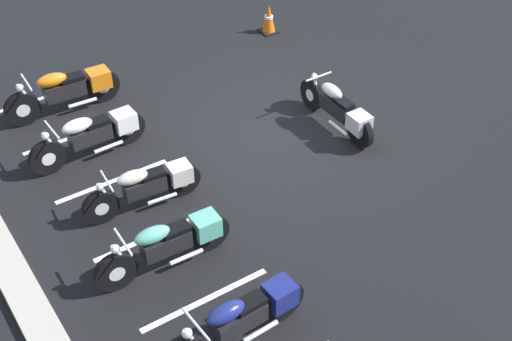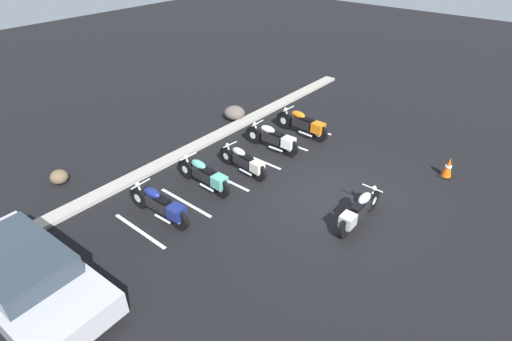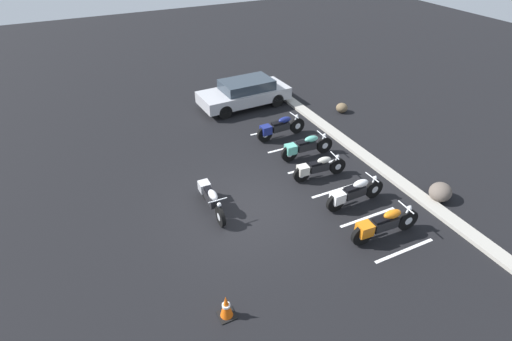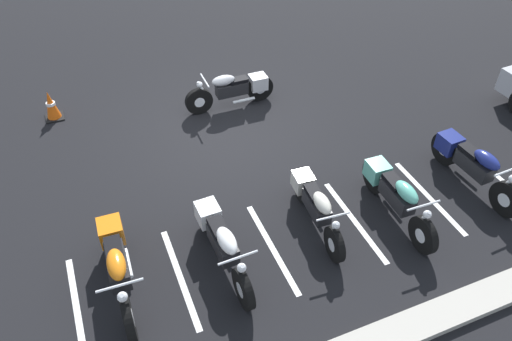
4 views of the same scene
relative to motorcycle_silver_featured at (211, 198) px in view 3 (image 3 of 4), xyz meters
name	(u,v)px [view 3 (image 3 of 4)]	position (x,y,z in m)	size (l,w,h in m)	color
ground	(246,210)	(0.57, 0.96, -0.44)	(60.00, 60.00, 0.00)	black
motorcycle_silver_featured	(211,198)	(0.00, 0.00, 0.00)	(2.13, 0.60, 0.84)	black
parked_bike_0	(279,128)	(-3.21, 4.21, 0.03)	(0.64, 2.26, 0.89)	black
parked_bike_1	(305,147)	(-1.40, 4.35, 0.02)	(0.62, 2.22, 0.87)	black
parked_bike_2	(317,168)	(0.01, 4.01, -0.01)	(0.58, 2.07, 0.81)	black
parked_bike_3	(353,193)	(1.79, 4.20, 0.02)	(0.63, 2.23, 0.88)	black
parked_bike_4	(383,225)	(3.42, 4.03, 0.04)	(0.65, 2.32, 0.91)	black
car_silver	(245,93)	(-6.72, 4.24, 0.24)	(1.99, 4.38, 1.29)	black
concrete_curb	(381,168)	(0.57, 6.47, -0.38)	(18.00, 0.50, 0.12)	#A8A399
landscape_rock_0	(342,108)	(-4.09, 8.06, -0.22)	(0.53, 0.54, 0.44)	brown
landscape_rock_1	(440,192)	(2.82, 7.00, -0.15)	(0.84, 0.71, 0.59)	#5E534A
traffic_cone	(226,307)	(3.96, -1.09, -0.12)	(0.40, 0.40, 0.68)	black
stall_line_0	(272,130)	(-3.91, 4.29, -0.44)	(0.10, 2.10, 0.00)	white
stall_line_1	(291,147)	(-2.30, 4.29, -0.44)	(0.10, 2.10, 0.00)	white
stall_line_2	(312,167)	(-0.68, 4.29, -0.44)	(0.10, 2.10, 0.00)	white
stall_line_3	(338,190)	(0.93, 4.29, -0.44)	(0.10, 2.10, 0.00)	white
stall_line_4	(368,217)	(2.55, 4.29, -0.44)	(0.10, 2.10, 0.00)	white
stall_line_5	(405,251)	(4.16, 4.29, -0.44)	(0.10, 2.10, 0.00)	white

